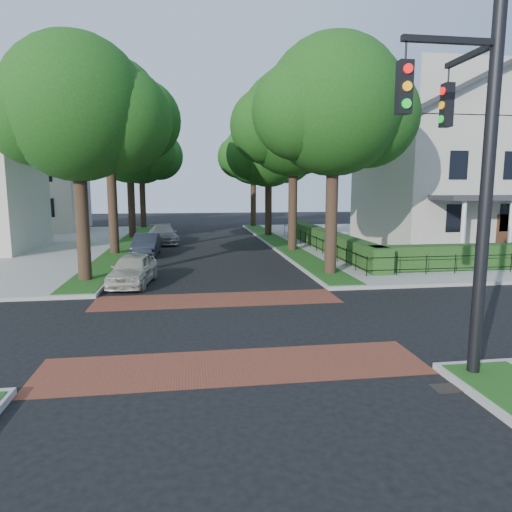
{
  "coord_description": "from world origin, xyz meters",
  "views": [
    {
      "loc": [
        -0.96,
        -13.29,
        4.16
      ],
      "look_at": [
        1.45,
        3.27,
        1.6
      ],
      "focal_mm": 32.0,
      "sensor_mm": 36.0,
      "label": 1
    }
  ],
  "objects_px": {
    "parked_car_front": "(133,269)",
    "parked_car_rear": "(163,234)",
    "traffic_signal": "(474,160)",
    "parked_car_middle": "(146,245)"
  },
  "relations": [
    {
      "from": "traffic_signal",
      "to": "parked_car_front",
      "type": "bearing_deg",
      "value": 127.67
    },
    {
      "from": "traffic_signal",
      "to": "parked_car_rear",
      "type": "bearing_deg",
      "value": 107.26
    },
    {
      "from": "traffic_signal",
      "to": "parked_car_front",
      "type": "height_order",
      "value": "traffic_signal"
    },
    {
      "from": "parked_car_middle",
      "to": "parked_car_rear",
      "type": "relative_size",
      "value": 0.88
    },
    {
      "from": "parked_car_middle",
      "to": "traffic_signal",
      "type": "bearing_deg",
      "value": -64.34
    },
    {
      "from": "parked_car_front",
      "to": "parked_car_rear",
      "type": "xyz_separation_m",
      "value": [
        0.5,
        14.33,
        -0.0
      ]
    },
    {
      "from": "parked_car_middle",
      "to": "parked_car_rear",
      "type": "bearing_deg",
      "value": 85.04
    },
    {
      "from": "traffic_signal",
      "to": "parked_car_front",
      "type": "xyz_separation_m",
      "value": [
        -8.29,
        10.74,
        -4.04
      ]
    },
    {
      "from": "parked_car_front",
      "to": "parked_car_middle",
      "type": "bearing_deg",
      "value": 98.23
    },
    {
      "from": "parked_car_front",
      "to": "parked_car_rear",
      "type": "bearing_deg",
      "value": 94.91
    }
  ]
}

